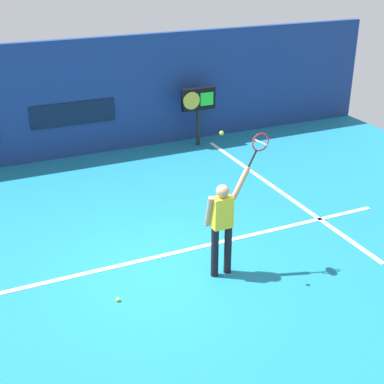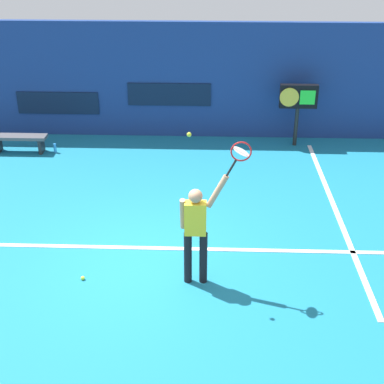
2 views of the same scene
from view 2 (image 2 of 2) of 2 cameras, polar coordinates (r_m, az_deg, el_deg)
name	(u,v)px [view 2 (image 2 of 2)]	position (r m, az deg, el deg)	size (l,w,h in m)	color
ground_plane	(145,260)	(9.69, -4.97, -7.11)	(18.00, 18.00, 0.00)	teal
back_wall	(169,80)	(14.71, -2.38, 11.53)	(18.00, 0.20, 3.04)	navy
sponsor_banner_center	(169,95)	(14.69, -2.39, 10.10)	(2.20, 0.03, 0.60)	#0C1933
sponsor_banner_portside	(58,103)	(15.30, -13.78, 8.98)	(2.20, 0.03, 0.60)	#0C1933
court_baseline	(147,248)	(10.01, -4.71, -5.83)	(10.00, 0.10, 0.01)	white
court_sideline	(335,209)	(11.62, 14.70, -1.76)	(0.10, 7.00, 0.01)	white
tennis_player	(196,228)	(8.61, 0.41, -3.79)	(0.75, 0.31, 1.95)	black
tennis_racket	(240,153)	(8.03, 5.02, 4.02)	(0.43, 0.27, 0.62)	black
tennis_ball	(189,135)	(7.83, -0.30, 6.00)	(0.07, 0.07, 0.07)	#CCE033
scoreboard_clock	(298,99)	(14.30, 11.01, 9.50)	(0.96, 0.20, 1.62)	black
court_bench	(19,140)	(14.56, -17.56, 5.22)	(1.40, 0.36, 0.45)	#4C4C51
water_bottle	(55,148)	(14.37, -14.07, 4.45)	(0.07, 0.07, 0.24)	#338CD8
spare_ball	(83,278)	(9.34, -11.30, -8.78)	(0.07, 0.07, 0.07)	#CCE033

